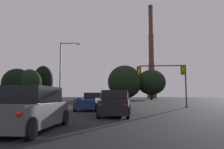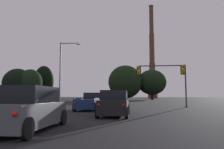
% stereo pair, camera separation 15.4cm
% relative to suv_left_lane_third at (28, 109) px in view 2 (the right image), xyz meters
% --- Properties ---
extents(suv_left_lane_third, '(2.18, 4.93, 1.86)m').
position_rel_suv_left_lane_third_xyz_m(suv_left_lane_third, '(0.00, 0.00, 0.00)').
color(suv_left_lane_third, '#4C4F54').
rests_on(suv_left_lane_third, ground_plane).
extents(suv_center_lane_second, '(2.12, 4.91, 1.86)m').
position_rel_suv_left_lane_third_xyz_m(suv_center_lane_second, '(3.09, 7.11, 0.00)').
color(suv_center_lane_second, black).
rests_on(suv_center_lane_second, ground_plane).
extents(pickup_truck_left_lane_front, '(2.27, 5.54, 1.82)m').
position_rel_suv_left_lane_third_xyz_m(pickup_truck_left_lane_front, '(-0.01, 13.66, -0.09)').
color(pickup_truck_left_lane_front, navy).
rests_on(pickup_truck_left_lane_front, ground_plane).
extents(hatchback_center_lane_front, '(2.08, 4.17, 1.44)m').
position_rel_suv_left_lane_third_xyz_m(hatchback_center_lane_front, '(2.90, 13.26, -0.23)').
color(hatchback_center_lane_front, '#4C4F54').
rests_on(hatchback_center_lane_front, ground_plane).
extents(traffic_light_overhead_right, '(6.56, 0.50, 5.57)m').
position_rel_suv_left_lane_third_xyz_m(traffic_light_overhead_right, '(9.08, 20.34, 3.41)').
color(traffic_light_overhead_right, '#2D2D30').
rests_on(traffic_light_overhead_right, ground_plane).
extents(street_lamp, '(3.00, 0.36, 9.17)m').
position_rel_suv_left_lane_third_xyz_m(street_lamp, '(-5.53, 21.11, 4.66)').
color(street_lamp, slate).
rests_on(street_lamp, ground_plane).
extents(smokestack, '(5.76, 5.76, 58.24)m').
position_rel_suv_left_lane_third_xyz_m(smokestack, '(15.88, 125.36, 21.90)').
color(smokestack, '#523427').
rests_on(smokestack, ground_plane).
extents(treeline_center_right, '(10.97, 9.88, 11.52)m').
position_rel_suv_left_lane_third_xyz_m(treeline_center_right, '(11.42, 75.48, 5.79)').
color(treeline_center_right, black).
rests_on(treeline_center_right, ground_plane).
extents(treeline_center_left, '(8.53, 7.68, 14.51)m').
position_rel_suv_left_lane_third_xyz_m(treeline_center_left, '(-34.32, 81.77, 6.74)').
color(treeline_center_left, black).
rests_on(treeline_center_left, ground_plane).
extents(treeline_far_left, '(11.77, 10.59, 12.30)m').
position_rel_suv_left_lane_third_xyz_m(treeline_far_left, '(-41.35, 73.17, 5.54)').
color(treeline_far_left, black).
rests_on(treeline_far_left, ground_plane).
extents(treeline_far_right, '(12.74, 11.47, 12.99)m').
position_rel_suv_left_lane_third_xyz_m(treeline_far_right, '(1.31, 73.14, 5.85)').
color(treeline_far_right, black).
rests_on(treeline_far_right, ground_plane).
extents(treeline_left_mid, '(9.42, 8.48, 11.98)m').
position_rel_suv_left_lane_third_xyz_m(treeline_left_mid, '(-36.09, 73.13, 5.82)').
color(treeline_left_mid, black).
rests_on(treeline_left_mid, ground_plane).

